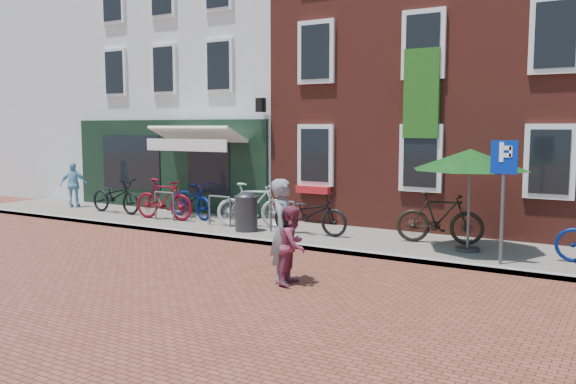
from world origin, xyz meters
The scene contains 17 objects.
ground centered at (0.00, 0.00, 0.00)m, with size 80.00×80.00×0.00m, color brown.
sidewalk centered at (1.00, 1.50, 0.05)m, with size 24.00×3.00×0.10m, color slate.
building_stucco centered at (-5.00, 7.00, 4.50)m, with size 8.00×8.00×9.00m, color silver.
building_brick_mid centered at (2.00, 7.00, 5.00)m, with size 6.00×8.00×10.00m, color maroon.
filler_left centered at (-12.50, 7.00, 4.50)m, with size 7.00×8.00×9.00m, color silver.
litter_bin centered at (-0.42, 0.91, 0.65)m, with size 0.58×0.58×1.07m.
parking_sign centered at (6.02, 0.39, 1.76)m, with size 0.50×0.08×2.43m.
parasol centered at (5.15, 1.30, 2.17)m, with size 2.49×2.49×2.32m.
woman centered at (2.86, -2.61, 0.93)m, with size 0.68×0.45×1.86m, color slate.
boy centered at (3.10, -2.68, 0.70)m, with size 0.68×0.53×1.41m, color brown.
cafe_person centered at (-8.00, 1.73, 0.85)m, with size 0.88×0.37×1.51m, color #78BADA.
bicycle_0 centered at (-5.76, 1.47, 0.64)m, with size 0.71×2.04×1.07m, color black.
bicycle_1 centered at (-3.56, 1.24, 0.69)m, with size 0.56×1.98×1.19m, color #610511.
bicycle_2 centered at (-3.09, 1.90, 0.64)m, with size 0.71×2.04×1.07m, color #040F54.
bicycle_3 centered at (-0.62, 1.50, 0.69)m, with size 0.56×1.98×1.19m, color silver.
bicycle_4 centered at (1.23, 1.32, 0.64)m, with size 0.71×2.04×1.07m, color black.
bicycle_5 centered at (4.36, 1.84, 0.69)m, with size 0.56×1.98×1.19m, color black.
Camera 1 is at (8.41, -11.67, 2.79)m, focal length 37.46 mm.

